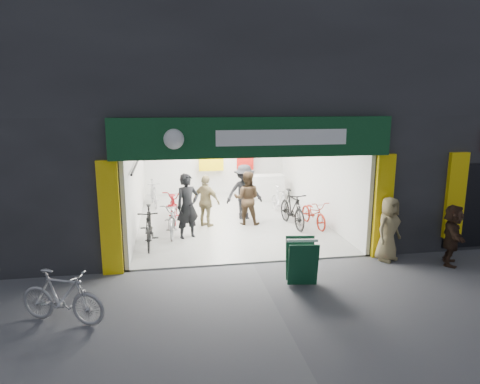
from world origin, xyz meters
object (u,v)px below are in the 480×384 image
object	(u,v)px
parked_bike	(62,297)
bike_right_front	(292,209)
bike_left_front	(173,218)
sandwich_board	(302,260)
pedestrian_near	(388,229)

from	to	relation	value
parked_bike	bike_right_front	bearing A→B (deg)	-24.99
bike_right_front	bike_left_front	bearing A→B (deg)	176.68
sandwich_board	bike_left_front	bearing A→B (deg)	132.12
parked_bike	pedestrian_near	xyz separation A→B (m)	(7.16, 1.86, 0.30)
pedestrian_near	sandwich_board	size ratio (longest dim) A/B	1.64
bike_right_front	parked_bike	xyz separation A→B (m)	(-5.66, -4.97, -0.08)
bike_right_front	parked_bike	size ratio (longest dim) A/B	1.17
bike_right_front	pedestrian_near	xyz separation A→B (m)	(1.50, -3.11, 0.22)
bike_right_front	sandwich_board	world-z (taller)	bike_right_front
bike_left_front	sandwich_board	distance (m)	4.77
parked_bike	sandwich_board	xyz separation A→B (m)	(4.65, 0.85, 0.04)
bike_left_front	sandwich_board	world-z (taller)	bike_left_front
parked_bike	sandwich_board	bearing A→B (deg)	-55.91
bike_left_front	pedestrian_near	world-z (taller)	pedestrian_near
bike_left_front	sandwich_board	size ratio (longest dim) A/B	1.98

